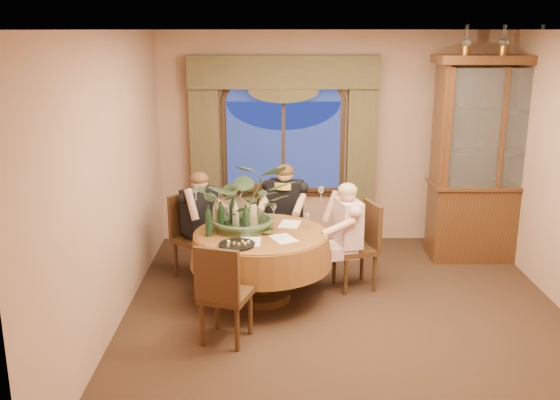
{
  "coord_description": "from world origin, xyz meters",
  "views": [
    {
      "loc": [
        -0.71,
        -5.7,
        2.8
      ],
      "look_at": [
        -0.66,
        0.5,
        1.1
      ],
      "focal_mm": 40.0,
      "sensor_mm": 36.0,
      "label": 1
    }
  ],
  "objects_px": {
    "centerpiece_plant": "(246,169)",
    "wine_bottle_1": "(216,214)",
    "chair_back": "(196,237)",
    "wine_bottle_2": "(221,217)",
    "wine_bottle_5": "(209,221)",
    "olive_bowl": "(267,232)",
    "wine_bottle_4": "(246,220)",
    "china_cabinet": "(493,160)",
    "oil_lamp_right": "(542,40)",
    "wine_bottle_3": "(233,212)",
    "chair_front_left": "(226,292)",
    "stoneware_vase": "(252,217)",
    "oil_lamp_left": "(466,40)",
    "chair_back_right": "(269,227)",
    "wine_bottle_0": "(236,216)",
    "person_back": "(200,224)",
    "oil_lamp_center": "(504,40)",
    "person_scarf": "(285,216)",
    "person_pink": "(348,237)",
    "chair_right": "(355,247)",
    "dining_table": "(261,266)"
  },
  "relations": [
    {
      "from": "oil_lamp_left",
      "to": "chair_front_left",
      "type": "relative_size",
      "value": 0.35
    },
    {
      "from": "oil_lamp_left",
      "to": "chair_back_right",
      "type": "bearing_deg",
      "value": -174.48
    },
    {
      "from": "chair_back",
      "to": "wine_bottle_2",
      "type": "distance_m",
      "value": 0.84
    },
    {
      "from": "stoneware_vase",
      "to": "wine_bottle_2",
      "type": "distance_m",
      "value": 0.34
    },
    {
      "from": "chair_right",
      "to": "wine_bottle_4",
      "type": "height_order",
      "value": "wine_bottle_4"
    },
    {
      "from": "dining_table",
      "to": "oil_lamp_left",
      "type": "xyz_separation_m",
      "value": [
        2.38,
        1.25,
        2.31
      ]
    },
    {
      "from": "wine_bottle_5",
      "to": "oil_lamp_center",
      "type": "bearing_deg",
      "value": 22.13
    },
    {
      "from": "centerpiece_plant",
      "to": "stoneware_vase",
      "type": "bearing_deg",
      "value": -25.93
    },
    {
      "from": "wine_bottle_4",
      "to": "chair_back",
      "type": "bearing_deg",
      "value": 129.74
    },
    {
      "from": "china_cabinet",
      "to": "wine_bottle_1",
      "type": "bearing_deg",
      "value": -160.87
    },
    {
      "from": "wine_bottle_3",
      "to": "centerpiece_plant",
      "type": "bearing_deg",
      "value": -14.87
    },
    {
      "from": "oil_lamp_right",
      "to": "wine_bottle_3",
      "type": "distance_m",
      "value": 4.11
    },
    {
      "from": "chair_front_left",
      "to": "wine_bottle_1",
      "type": "bearing_deg",
      "value": 117.54
    },
    {
      "from": "oil_lamp_right",
      "to": "olive_bowl",
      "type": "relative_size",
      "value": 2.36
    },
    {
      "from": "chair_right",
      "to": "stoneware_vase",
      "type": "height_order",
      "value": "stoneware_vase"
    },
    {
      "from": "centerpiece_plant",
      "to": "wine_bottle_3",
      "type": "relative_size",
      "value": 3.44
    },
    {
      "from": "china_cabinet",
      "to": "oil_lamp_right",
      "type": "height_order",
      "value": "oil_lamp_right"
    },
    {
      "from": "olive_bowl",
      "to": "wine_bottle_4",
      "type": "height_order",
      "value": "wine_bottle_4"
    },
    {
      "from": "wine_bottle_0",
      "to": "olive_bowl",
      "type": "bearing_deg",
      "value": -14.01
    },
    {
      "from": "chair_front_left",
      "to": "stoneware_vase",
      "type": "relative_size",
      "value": 3.66
    },
    {
      "from": "olive_bowl",
      "to": "wine_bottle_3",
      "type": "distance_m",
      "value": 0.46
    },
    {
      "from": "china_cabinet",
      "to": "centerpiece_plant",
      "type": "xyz_separation_m",
      "value": [
        -2.97,
        -1.1,
        0.13
      ]
    },
    {
      "from": "chair_back",
      "to": "stoneware_vase",
      "type": "relative_size",
      "value": 3.66
    },
    {
      "from": "person_scarf",
      "to": "stoneware_vase",
      "type": "distance_m",
      "value": 0.96
    },
    {
      "from": "wine_bottle_3",
      "to": "wine_bottle_5",
      "type": "relative_size",
      "value": 1.0
    },
    {
      "from": "centerpiece_plant",
      "to": "olive_bowl",
      "type": "distance_m",
      "value": 0.68
    },
    {
      "from": "centerpiece_plant",
      "to": "wine_bottle_1",
      "type": "bearing_deg",
      "value": -171.89
    },
    {
      "from": "china_cabinet",
      "to": "stoneware_vase",
      "type": "bearing_deg",
      "value": -158.99
    },
    {
      "from": "person_back",
      "to": "wine_bottle_2",
      "type": "distance_m",
      "value": 0.79
    },
    {
      "from": "person_back",
      "to": "wine_bottle_2",
      "type": "relative_size",
      "value": 3.79
    },
    {
      "from": "chair_right",
      "to": "wine_bottle_4",
      "type": "relative_size",
      "value": 2.91
    },
    {
      "from": "wine_bottle_4",
      "to": "person_scarf",
      "type": "bearing_deg",
      "value": 68.82
    },
    {
      "from": "chair_right",
      "to": "wine_bottle_2",
      "type": "height_order",
      "value": "wine_bottle_2"
    },
    {
      "from": "wine_bottle_0",
      "to": "wine_bottle_1",
      "type": "bearing_deg",
      "value": 161.55
    },
    {
      "from": "person_scarf",
      "to": "wine_bottle_4",
      "type": "xyz_separation_m",
      "value": [
        -0.42,
        -1.08,
        0.28
      ]
    },
    {
      "from": "chair_back_right",
      "to": "wine_bottle_0",
      "type": "height_order",
      "value": "wine_bottle_0"
    },
    {
      "from": "person_scarf",
      "to": "wine_bottle_4",
      "type": "distance_m",
      "value": 1.19
    },
    {
      "from": "oil_lamp_left",
      "to": "person_back",
      "type": "bearing_deg",
      "value": -169.71
    },
    {
      "from": "person_scarf",
      "to": "wine_bottle_5",
      "type": "xyz_separation_m",
      "value": [
        -0.8,
        -1.09,
        0.28
      ]
    },
    {
      "from": "stoneware_vase",
      "to": "wine_bottle_3",
      "type": "distance_m",
      "value": 0.22
    },
    {
      "from": "chair_right",
      "to": "person_scarf",
      "type": "bearing_deg",
      "value": 32.36
    },
    {
      "from": "centerpiece_plant",
      "to": "dining_table",
      "type": "bearing_deg",
      "value": -44.88
    },
    {
      "from": "person_pink",
      "to": "centerpiece_plant",
      "type": "bearing_deg",
      "value": 80.48
    },
    {
      "from": "chair_right",
      "to": "wine_bottle_5",
      "type": "relative_size",
      "value": 2.91
    },
    {
      "from": "chair_front_left",
      "to": "wine_bottle_5",
      "type": "distance_m",
      "value": 0.95
    },
    {
      "from": "chair_front_left",
      "to": "chair_right",
      "type": "bearing_deg",
      "value": 60.59
    },
    {
      "from": "dining_table",
      "to": "china_cabinet",
      "type": "height_order",
      "value": "china_cabinet"
    },
    {
      "from": "centerpiece_plant",
      "to": "wine_bottle_5",
      "type": "distance_m",
      "value": 0.67
    },
    {
      "from": "wine_bottle_2",
      "to": "wine_bottle_4",
      "type": "distance_m",
      "value": 0.29
    },
    {
      "from": "centerpiece_plant",
      "to": "olive_bowl",
      "type": "height_order",
      "value": "centerpiece_plant"
    }
  ]
}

